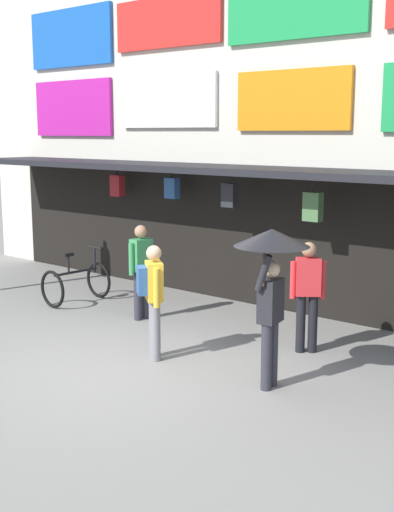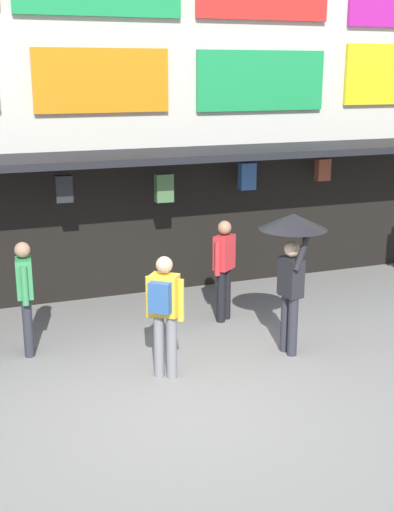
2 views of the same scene
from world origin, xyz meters
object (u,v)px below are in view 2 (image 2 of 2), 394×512
Objects in this scene: pedestrian_with_umbrella at (292,244)px; pedestrian_in_blue at (25,292)px; pedestrian_in_purple at (224,265)px; pedestrian_in_green at (164,308)px.

pedestrian_in_blue is at bearing 160.25° from pedestrian_with_umbrella.
pedestrian_in_blue is 1.00× the size of pedestrian_in_purple.
pedestrian_in_purple is 1.00× the size of pedestrian_in_green.
pedestrian_with_umbrella is 1.75m from pedestrian_in_purple.
pedestrian_in_green is (-1.93, -0.14, -0.66)m from pedestrian_with_umbrella.
pedestrian_in_blue and pedestrian_in_purple have the same top height.
pedestrian_in_green is at bearing -132.48° from pedestrian_in_purple.
pedestrian_with_umbrella is at bearing -19.75° from pedestrian_in_blue.
pedestrian_with_umbrella reaches higher than pedestrian_in_green.
pedestrian_with_umbrella is at bearing -76.48° from pedestrian_in_purple.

